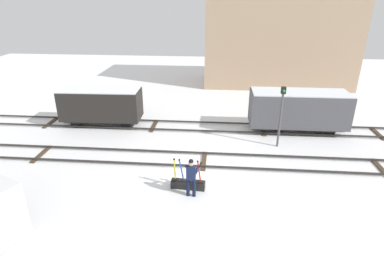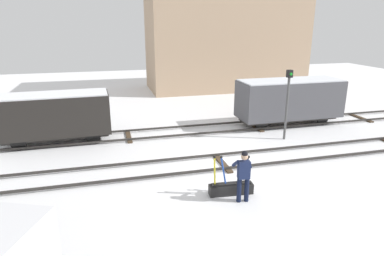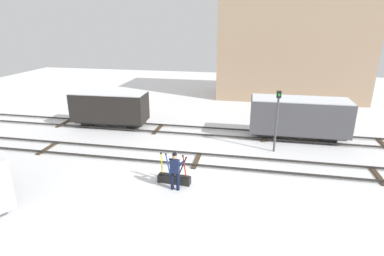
% 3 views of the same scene
% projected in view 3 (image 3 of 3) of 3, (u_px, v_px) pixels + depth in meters
% --- Properties ---
extents(ground_plane, '(60.00, 60.00, 0.00)m').
position_uv_depth(ground_plane, '(197.00, 161.00, 16.57)').
color(ground_plane, white).
extents(track_main_line, '(44.00, 1.94, 0.18)m').
position_uv_depth(track_main_line, '(197.00, 159.00, 16.54)').
color(track_main_line, '#2D2B28').
rests_on(track_main_line, ground_plane).
extents(track_siding_near, '(44.00, 1.94, 0.18)m').
position_uv_depth(track_siding_near, '(209.00, 132.00, 20.66)').
color(track_siding_near, '#2D2B28').
rests_on(track_siding_near, ground_plane).
extents(switch_lever_frame, '(1.54, 0.47, 1.45)m').
position_uv_depth(switch_lever_frame, '(174.00, 178.00, 14.27)').
color(switch_lever_frame, black).
rests_on(switch_lever_frame, ground_plane).
extents(rail_worker, '(0.57, 0.68, 1.78)m').
position_uv_depth(rail_worker, '(175.00, 169.00, 13.48)').
color(rail_worker, '#111831').
rests_on(rail_worker, ground_plane).
extents(signal_post, '(0.24, 0.32, 3.49)m').
position_uv_depth(signal_post, '(277.00, 115.00, 17.12)').
color(signal_post, '#4C4C4C').
rests_on(signal_post, ground_plane).
extents(apartment_building, '(13.58, 5.86, 9.21)m').
position_uv_depth(apartment_building, '(292.00, 48.00, 29.13)').
color(apartment_building, tan).
rests_on(apartment_building, ground_plane).
extents(freight_car_back_track, '(5.88, 2.11, 2.59)m').
position_uv_depth(freight_car_back_track, '(299.00, 117.00, 19.19)').
color(freight_car_back_track, '#2D2B28').
rests_on(freight_car_back_track, ground_plane).
extents(freight_car_mid_siding, '(5.13, 2.09, 2.44)m').
position_uv_depth(freight_car_mid_siding, '(110.00, 107.00, 21.53)').
color(freight_car_mid_siding, '#2D2B28').
rests_on(freight_car_mid_siding, ground_plane).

